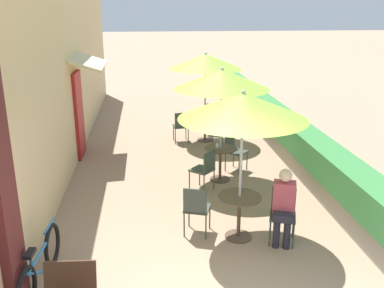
{
  "coord_description": "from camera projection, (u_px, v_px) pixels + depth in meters",
  "views": [
    {
      "loc": [
        -0.71,
        -4.06,
        3.62
      ],
      "look_at": [
        0.15,
        3.96,
        1.0
      ],
      "focal_mm": 40.0,
      "sensor_mm": 36.0,
      "label": 1
    }
  ],
  "objects": [
    {
      "name": "cafe_facade_wall",
      "position": [
        73.0,
        69.0,
        10.76
      ],
      "size": [
        0.98,
        14.31,
        4.2
      ],
      "color": "#D6B784",
      "rests_on": "ground_plane"
    },
    {
      "name": "planter_hedge",
      "position": [
        273.0,
        122.0,
        11.82
      ],
      "size": [
        0.6,
        13.31,
        1.01
      ],
      "color": "gray",
      "rests_on": "ground_plane"
    },
    {
      "name": "patio_table_near",
      "position": [
        239.0,
        209.0,
        6.86
      ],
      "size": [
        0.7,
        0.7,
        0.73
      ],
      "color": "brown",
      "rests_on": "ground_plane"
    },
    {
      "name": "patio_umbrella_near",
      "position": [
        243.0,
        106.0,
        6.34
      ],
      "size": [
        1.96,
        1.96,
        2.44
      ],
      "color": "#B7B7BC",
      "rests_on": "ground_plane"
    },
    {
      "name": "cafe_chair_near_left",
      "position": [
        196.0,
        207.0,
        6.93
      ],
      "size": [
        0.51,
        0.51,
        0.87
      ],
      "rotation": [
        0.0,
        0.0,
        5.96
      ],
      "color": "#384238",
      "rests_on": "ground_plane"
    },
    {
      "name": "cafe_chair_near_right",
      "position": [
        283.0,
        211.0,
        6.79
      ],
      "size": [
        0.51,
        0.51,
        0.87
      ],
      "rotation": [
        0.0,
        0.0,
        9.1
      ],
      "color": "#384238",
      "rests_on": "ground_plane"
    },
    {
      "name": "seated_patron_near_right",
      "position": [
        284.0,
        204.0,
        6.63
      ],
      "size": [
        0.43,
        0.48,
        1.25
      ],
      "rotation": [
        0.0,
        0.0,
        9.1
      ],
      "color": "#23232D",
      "rests_on": "ground_plane"
    },
    {
      "name": "patio_table_mid",
      "position": [
        220.0,
        158.0,
        9.16
      ],
      "size": [
        0.7,
        0.7,
        0.73
      ],
      "color": "brown",
      "rests_on": "ground_plane"
    },
    {
      "name": "patio_umbrella_mid",
      "position": [
        222.0,
        79.0,
        8.64
      ],
      "size": [
        1.96,
        1.96,
        2.44
      ],
      "color": "#B7B7BC",
      "rests_on": "ground_plane"
    },
    {
      "name": "cafe_chair_mid_left",
      "position": [
        205.0,
        168.0,
        8.59
      ],
      "size": [
        0.57,
        0.57,
        0.87
      ],
      "rotation": [
        0.0,
        0.0,
        7.11
      ],
      "color": "#384238",
      "rests_on": "ground_plane"
    },
    {
      "name": "cafe_chair_mid_right",
      "position": [
        234.0,
        148.0,
        9.73
      ],
      "size": [
        0.57,
        0.57,
        0.87
      ],
      "rotation": [
        0.0,
        0.0,
        10.26
      ],
      "color": "#384238",
      "rests_on": "ground_plane"
    },
    {
      "name": "coffee_cup_mid",
      "position": [
        217.0,
        146.0,
        9.08
      ],
      "size": [
        0.07,
        0.07,
        0.09
      ],
      "color": "white",
      "rests_on": "patio_table_mid"
    },
    {
      "name": "patio_table_far",
      "position": [
        205.0,
        123.0,
        11.89
      ],
      "size": [
        0.7,
        0.7,
        0.73
      ],
      "color": "brown",
      "rests_on": "ground_plane"
    },
    {
      "name": "patio_umbrella_far",
      "position": [
        206.0,
        62.0,
        11.36
      ],
      "size": [
        1.96,
        1.96,
        2.44
      ],
      "color": "#B7B7BC",
      "rests_on": "ground_plane"
    },
    {
      "name": "cafe_chair_far_left",
      "position": [
        225.0,
        127.0,
        11.44
      ],
      "size": [
        0.56,
        0.56,
        0.87
      ],
      "rotation": [
        0.0,
        0.0,
        8.47
      ],
      "color": "#384238",
      "rests_on": "ground_plane"
    },
    {
      "name": "cafe_chair_far_right",
      "position": [
        209.0,
        117.0,
        12.53
      ],
      "size": [
        0.53,
        0.53,
        0.87
      ],
      "rotation": [
        0.0,
        0.0,
        10.56
      ],
      "color": "#384238",
      "rests_on": "ground_plane"
    },
    {
      "name": "cafe_chair_far_back",
      "position": [
        181.0,
        125.0,
        11.69
      ],
      "size": [
        0.43,
        0.43,
        0.87
      ],
      "rotation": [
        0.0,
        0.0,
        12.65
      ],
      "color": "#384238",
      "rests_on": "ground_plane"
    },
    {
      "name": "bicycle_leaning",
      "position": [
        40.0,
        265.0,
        5.69
      ],
      "size": [
        0.21,
        1.68,
        0.71
      ],
      "rotation": [
        0.0,
        0.0,
        -0.09
      ],
      "color": "black",
      "rests_on": "ground_plane"
    }
  ]
}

